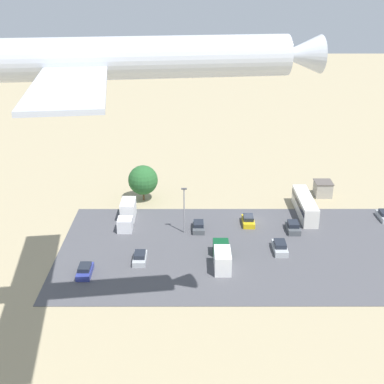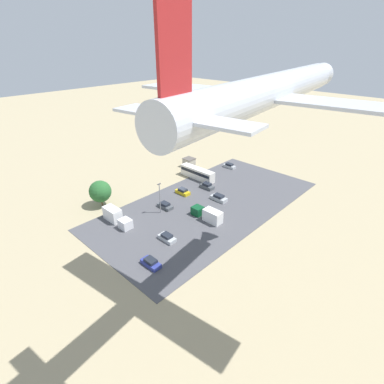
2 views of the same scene
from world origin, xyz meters
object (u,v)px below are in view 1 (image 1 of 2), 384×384
parked_car_6 (384,216)px  parked_car_0 (140,258)px  parked_car_2 (85,271)px  parked_car_5 (293,227)px  bus (305,205)px  parked_truck_0 (127,214)px  parked_car_3 (280,247)px  airplane (91,59)px  parked_truck_1 (222,257)px  parked_car_4 (199,226)px  parked_car_1 (248,221)px  shed_building (323,189)px

parked_car_6 → parked_car_0: bearing=19.6°
parked_car_2 → parked_car_5: size_ratio=1.02×
bus → parked_truck_0: bus is taller
parked_car_0 → parked_car_3: (-21.12, -3.08, 0.07)m
parked_car_2 → parked_truck_0: size_ratio=0.48×
parked_car_5 → airplane: airplane is taller
parked_car_2 → parked_truck_1: 19.65m
parked_car_4 → parked_truck_1: parked_truck_1 is taller
bus → parked_car_5: bus is taller
parked_truck_1 → airplane: 39.46m
parked_truck_1 → parked_car_6: bearing=28.4°
parked_car_1 → parked_car_3: parked_car_3 is taller
shed_building → airplane: 65.11m
parked_car_1 → parked_car_5: bearing=-20.1°
shed_building → parked_truck_0: (35.89, 11.27, 0.03)m
bus → parked_car_1: size_ratio=2.86×
parked_truck_1 → parked_car_3: bearing=24.5°
parked_car_0 → parked_car_2: parked_car_2 is taller
parked_car_5 → parked_car_6: (-16.55, -4.61, -0.07)m
parked_car_4 → parked_truck_0: parked_truck_0 is taller
parked_car_6 → parked_truck_0: 44.19m
parked_car_1 → parked_truck_0: bearing=176.9°
parked_truck_1 → airplane: size_ratio=0.20×
bus → parked_truck_1: (15.43, 17.52, -0.43)m
bus → parked_car_2: size_ratio=2.87×
parked_car_4 → parked_car_6: size_ratio=1.01×
bus → parked_car_2: bearing=30.0°
bus → parked_car_1: (10.27, 3.96, -1.11)m
shed_building → parked_car_4: size_ratio=0.83×
parked_truck_1 → airplane: (13.25, 20.20, 31.20)m
parked_car_0 → parked_truck_0: size_ratio=0.46×
parked_car_2 → parked_car_5: (-31.73, -13.58, 0.07)m
parked_car_4 → parked_car_0: bearing=-130.3°
parked_car_5 → parked_truck_1: (12.27, 10.97, 0.65)m
shed_building → parked_car_3: size_ratio=0.77×
parked_car_2 → parked_car_3: parked_car_3 is taller
parked_car_1 → parked_car_2: size_ratio=1.01×
parked_car_5 → parked_truck_0: size_ratio=0.47×
bus → parked_car_2: 40.30m
parked_car_1 → parked_truck_1: parked_truck_1 is taller
parked_car_6 → airplane: size_ratio=0.10×
bus → airplane: 56.50m
bus → parked_car_3: bearing=64.6°
parked_car_3 → parked_car_5: (-3.19, -6.82, 0.02)m
parked_truck_1 → parked_car_5: bearing=41.8°
bus → parked_truck_0: size_ratio=1.37×
bus → airplane: size_ratio=0.28×
bus → parked_car_4: size_ratio=2.82×
parked_car_5 → parked_car_6: parked_car_5 is taller
parked_car_3 → parked_car_4: (12.33, -7.27, -0.07)m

